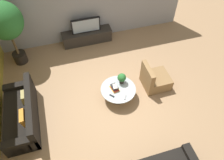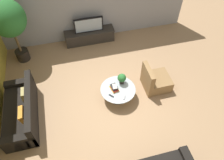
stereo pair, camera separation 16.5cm
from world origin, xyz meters
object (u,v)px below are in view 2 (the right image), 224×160
(television, at_px, (89,25))
(couch_by_wall, at_px, (22,111))
(potted_plant_tabletop, at_px, (122,78))
(potted_palm_tall, at_px, (8,21))
(armchair_wicker, at_px, (155,81))
(media_console, at_px, (90,36))
(coffee_table, at_px, (118,91))

(television, xyz_separation_m, couch_by_wall, (-2.44, -2.87, -0.46))
(television, xyz_separation_m, potted_plant_tabletop, (0.50, -2.65, -0.14))
(potted_palm_tall, bearing_deg, armchair_wicker, -30.07)
(media_console, distance_m, armchair_wicker, 3.16)
(television, bearing_deg, armchair_wicker, -60.08)
(armchair_wicker, xyz_separation_m, potted_palm_tall, (-4.05, 2.34, 1.33))
(television, xyz_separation_m, coffee_table, (0.33, -2.86, -0.46))
(media_console, relative_size, television, 1.76)
(couch_by_wall, bearing_deg, potted_palm_tall, -179.27)
(coffee_table, distance_m, potted_palm_tall, 3.96)
(potted_plant_tabletop, bearing_deg, television, 100.72)
(coffee_table, relative_size, couch_by_wall, 0.51)
(armchair_wicker, distance_m, potted_palm_tall, 4.86)
(television, height_order, couch_by_wall, television)
(couch_by_wall, bearing_deg, television, 139.62)
(media_console, distance_m, couch_by_wall, 3.77)
(potted_palm_tall, relative_size, potted_plant_tabletop, 6.44)
(couch_by_wall, bearing_deg, potted_plant_tabletop, 94.35)
(coffee_table, bearing_deg, armchair_wicker, 5.68)
(television, bearing_deg, coffee_table, -83.37)
(couch_by_wall, distance_m, potted_palm_tall, 2.81)
(television, bearing_deg, couch_by_wall, -130.38)
(couch_by_wall, xyz_separation_m, potted_plant_tabletop, (2.94, 0.22, 0.32))
(armchair_wicker, bearing_deg, coffee_table, 95.68)
(coffee_table, distance_m, potted_plant_tabletop, 0.42)
(media_console, bearing_deg, potted_palm_tall, -171.01)
(couch_by_wall, xyz_separation_m, potted_palm_tall, (-0.03, 2.48, 1.32))
(television, height_order, potted_palm_tall, potted_palm_tall)
(media_console, bearing_deg, couch_by_wall, -130.36)
(coffee_table, height_order, potted_plant_tabletop, potted_plant_tabletop)
(coffee_table, bearing_deg, potted_plant_tabletop, 50.84)
(armchair_wicker, height_order, potted_palm_tall, potted_palm_tall)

